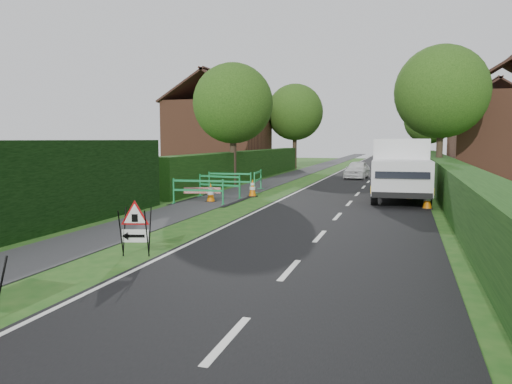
{
  "coord_description": "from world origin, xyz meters",
  "views": [
    {
      "loc": [
        4.57,
        -8.16,
        2.52
      ],
      "look_at": [
        1.14,
        3.27,
        1.26
      ],
      "focal_mm": 35.0,
      "sensor_mm": 36.0,
      "label": 1
    }
  ],
  "objects": [
    {
      "name": "house_east_b",
      "position": [
        12.0,
        42.0,
        2.9
      ],
      "size": [
        7.5,
        7.4,
        7.88
      ],
      "color": "brown",
      "rests_on": "ground"
    },
    {
      "name": "road_surface",
      "position": [
        2.5,
        35.0,
        0.0
      ],
      "size": [
        6.0,
        90.0,
        0.02
      ],
      "primitive_type": "cube",
      "color": "black",
      "rests_on": "ground"
    },
    {
      "name": "triangle_sign",
      "position": [
        -0.95,
        1.15,
        0.72
      ],
      "size": [
        0.86,
        0.86,
        1.03
      ],
      "rotation": [
        0.0,
        0.0,
        0.25
      ],
      "color": "black",
      "rests_on": "ground"
    },
    {
      "name": "ground",
      "position": [
        0.0,
        0.0,
        0.0
      ],
      "size": [
        120.0,
        120.0,
        0.0
      ],
      "primitive_type": "plane",
      "color": "#1C4F16",
      "rests_on": "ground"
    },
    {
      "name": "tree_ne",
      "position": [
        6.4,
        22.0,
        5.17
      ],
      "size": [
        5.2,
        5.2,
        7.79
      ],
      "color": "#2D2116",
      "rests_on": "ground"
    },
    {
      "name": "footpath",
      "position": [
        -3.0,
        35.0,
        0.01
      ],
      "size": [
        2.0,
        90.0,
        0.02
      ],
      "primitive_type": "cube",
      "color": "#2D2D30",
      "rests_on": "ground"
    },
    {
      "name": "tree_fw",
      "position": [
        -4.6,
        34.0,
        4.83
      ],
      "size": [
        4.8,
        4.8,
        7.24
      ],
      "color": "#2D2116",
      "rests_on": "ground"
    },
    {
      "name": "redwhite_plank",
      "position": [
        -3.34,
        10.57,
        0.0
      ],
      "size": [
        1.45,
        0.46,
        0.25
      ],
      "primitive_type": "cube",
      "rotation": [
        0.0,
        0.0,
        0.29
      ],
      "color": "red",
      "rests_on": "ground"
    },
    {
      "name": "house_west",
      "position": [
        -10.0,
        30.0,
        2.9
      ],
      "size": [
        7.5,
        7.4,
        7.88
      ],
      "color": "brown",
      "rests_on": "ground"
    },
    {
      "name": "hedge_east",
      "position": [
        6.5,
        16.0,
        0.0
      ],
      "size": [
        1.2,
        50.0,
        1.5
      ],
      "primitive_type": "cube",
      "color": "#14380F",
      "rests_on": "ground"
    },
    {
      "name": "ped_barrier_0",
      "position": [
        -3.12,
        9.63,
        0.63
      ],
      "size": [
        2.08,
        0.54,
        1.0
      ],
      "rotation": [
        0.0,
        0.0,
        0.09
      ],
      "color": "#1A9048",
      "rests_on": "ground"
    },
    {
      "name": "hatchback_car",
      "position": [
        1.6,
        24.59,
        0.57
      ],
      "size": [
        1.58,
        3.45,
        1.15
      ],
      "primitive_type": "imported",
      "rotation": [
        0.0,
        0.0,
        -0.07
      ],
      "color": "white",
      "rests_on": "ground"
    },
    {
      "name": "tree_fe",
      "position": [
        6.4,
        38.0,
        4.22
      ],
      "size": [
        4.2,
        4.2,
        6.33
      ],
      "color": "#2D2116",
      "rests_on": "ground"
    },
    {
      "name": "ped_barrier_3",
      "position": [
        -2.31,
        15.07,
        0.63
      ],
      "size": [
        0.61,
        2.09,
        1.0
      ],
      "rotation": [
        0.0,
        0.0,
        1.7
      ],
      "color": "#1A9048",
      "rests_on": "ground"
    },
    {
      "name": "ped_barrier_2",
      "position": [
        -3.29,
        13.79,
        0.63
      ],
      "size": [
        2.09,
        0.58,
        1.0
      ],
      "rotation": [
        0.0,
        0.0,
        0.11
      ],
      "color": "#1A9048",
      "rests_on": "ground"
    },
    {
      "name": "ped_barrier_1",
      "position": [
        -3.13,
        11.98,
        0.63
      ],
      "size": [
        2.09,
        0.72,
        1.0
      ],
      "rotation": [
        0.0,
        0.0,
        -0.18
      ],
      "color": "#1A9048",
      "rests_on": "ground"
    },
    {
      "name": "traffic_cone_1",
      "position": [
        4.78,
        13.66,
        0.39
      ],
      "size": [
        0.38,
        0.38,
        0.79
      ],
      "color": "black",
      "rests_on": "ground"
    },
    {
      "name": "tree_nw",
      "position": [
        -4.6,
        18.0,
        4.48
      ],
      "size": [
        4.4,
        4.4,
        6.7
      ],
      "color": "#2D2116",
      "rests_on": "ground"
    },
    {
      "name": "traffic_cone_3",
      "position": [
        -2.92,
        10.45,
        0.39
      ],
      "size": [
        0.38,
        0.38,
        0.79
      ],
      "color": "black",
      "rests_on": "ground"
    },
    {
      "name": "works_van",
      "position": [
        4.37,
        13.34,
        1.35
      ],
      "size": [
        2.39,
        5.66,
        2.54
      ],
      "rotation": [
        0.0,
        0.0,
        0.04
      ],
      "color": "silver",
      "rests_on": "ground"
    },
    {
      "name": "house_east_a",
      "position": [
        11.0,
        28.0,
        2.9
      ],
      "size": [
        7.5,
        7.4,
        7.88
      ],
      "color": "brown",
      "rests_on": "ground"
    },
    {
      "name": "hedge_west_far",
      "position": [
        -5.0,
        22.0,
        0.0
      ],
      "size": [
        1.0,
        24.0,
        1.8
      ],
      "primitive_type": "cube",
      "color": "#14380F",
      "rests_on": "ground"
    },
    {
      "name": "traffic_cone_2",
      "position": [
        4.97,
        16.21,
        0.39
      ],
      "size": [
        0.38,
        0.38,
        0.79
      ],
      "color": "black",
      "rests_on": "ground"
    },
    {
      "name": "traffic_cone_0",
      "position": [
        5.38,
        10.8,
        0.39
      ],
      "size": [
        0.38,
        0.38,
        0.79
      ],
      "color": "black",
      "rests_on": "ground"
    },
    {
      "name": "traffic_cone_4",
      "position": [
        -1.86,
        12.73,
        0.39
      ],
      "size": [
        0.38,
        0.38,
        0.79
      ],
      "color": "black",
      "rests_on": "ground"
    }
  ]
}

